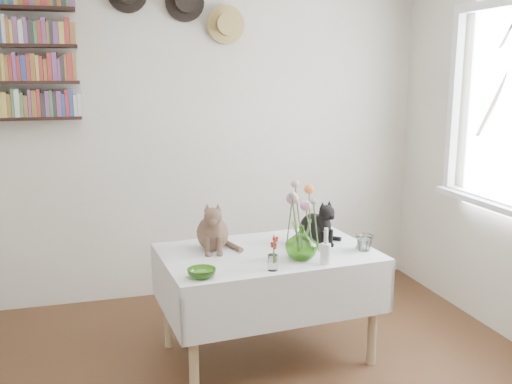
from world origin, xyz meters
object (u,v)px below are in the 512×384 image
object	(u,v)px
black_cat	(314,221)
tabby_cat	(212,224)
flower_vase	(301,242)
dining_table	(267,277)

from	to	relation	value
black_cat	tabby_cat	bearing A→B (deg)	153.26
tabby_cat	flower_vase	xyz separation A→B (m)	(0.45, -0.32, -0.06)
dining_table	black_cat	world-z (taller)	black_cat
dining_table	tabby_cat	xyz separation A→B (m)	(-0.30, 0.13, 0.32)
dining_table	flower_vase	bearing A→B (deg)	-53.07
dining_table	tabby_cat	world-z (taller)	tabby_cat
black_cat	dining_table	bearing A→B (deg)	171.56
tabby_cat	black_cat	world-z (taller)	tabby_cat
flower_vase	dining_table	bearing A→B (deg)	126.93
tabby_cat	black_cat	bearing A→B (deg)	5.34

